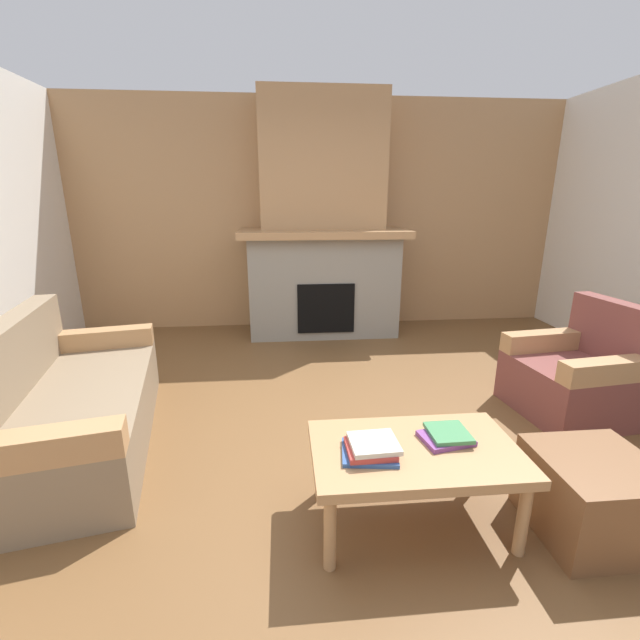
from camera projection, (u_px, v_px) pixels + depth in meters
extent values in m
plane|color=brown|center=(362.00, 454.00, 2.72)|extent=(9.00, 9.00, 0.00)
cube|color=tan|center=(320.00, 217.00, 5.21)|extent=(6.00, 0.12, 2.70)
cube|color=gray|center=(323.00, 285.00, 5.04)|extent=(1.70, 0.70, 1.15)
cube|color=black|center=(326.00, 308.00, 4.78)|extent=(0.64, 0.08, 0.56)
cube|color=tan|center=(323.00, 233.00, 4.82)|extent=(1.90, 0.82, 0.08)
cube|color=tan|center=(322.00, 162.00, 4.74)|extent=(1.40, 0.50, 1.47)
cube|color=#847056|center=(79.00, 417.00, 2.78)|extent=(1.18, 1.93, 0.40)
cube|color=#847056|center=(5.00, 362.00, 2.57)|extent=(0.51, 1.80, 0.45)
cube|color=tan|center=(27.00, 449.00, 1.95)|extent=(0.86, 0.32, 0.15)
cube|color=tan|center=(98.00, 339.00, 3.46)|extent=(0.86, 0.32, 0.15)
cube|color=brown|center=(571.00, 388.00, 3.20)|extent=(0.84, 0.84, 0.40)
cube|color=brown|center=(616.00, 332.00, 3.14)|extent=(0.23, 0.77, 0.45)
cube|color=tan|center=(547.00, 340.00, 3.41)|extent=(0.77, 0.23, 0.15)
cube|color=tan|center=(613.00, 370.00, 2.83)|extent=(0.77, 0.23, 0.15)
cube|color=tan|center=(415.00, 452.00, 2.05)|extent=(1.00, 0.60, 0.05)
cylinder|color=tan|center=(330.00, 532.00, 1.84)|extent=(0.06, 0.06, 0.38)
cylinder|color=tan|center=(523.00, 519.00, 1.92)|extent=(0.06, 0.06, 0.38)
cylinder|color=tan|center=(320.00, 465.00, 2.30)|extent=(0.06, 0.06, 0.38)
cylinder|color=tan|center=(476.00, 456.00, 2.38)|extent=(0.06, 0.06, 0.38)
cube|color=brown|center=(592.00, 496.00, 2.05)|extent=(0.52, 0.52, 0.40)
cube|color=#335699|center=(369.00, 453.00, 1.98)|extent=(0.28, 0.25, 0.02)
cube|color=#B23833|center=(370.00, 449.00, 1.97)|extent=(0.22, 0.20, 0.03)
cube|color=beige|center=(374.00, 443.00, 1.97)|extent=(0.23, 0.21, 0.02)
cube|color=#7A3D84|center=(446.00, 438.00, 2.10)|extent=(0.27, 0.22, 0.02)
cube|color=#3D7F4C|center=(448.00, 433.00, 2.10)|extent=(0.20, 0.21, 0.02)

